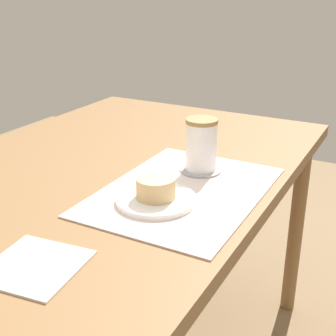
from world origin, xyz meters
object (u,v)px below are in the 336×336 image
Objects in this scene: pastry_plate at (156,199)px; pastry at (156,187)px; coffee_mug at (202,144)px; dining_table at (109,191)px.

pastry is at bearing 0.00° from pastry_plate.
coffee_mug reaches higher than pastry.
coffee_mug reaches higher than dining_table.
dining_table is 0.26m from pastry_plate.
pastry_plate is (-0.13, -0.21, 0.08)m from dining_table.
pastry reaches higher than dining_table.
coffee_mug is (0.21, -0.01, 0.03)m from pastry.
pastry_plate is at bearing -120.88° from dining_table.
dining_table is 7.48× the size of pastry_plate.
dining_table is 0.27m from pastry.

